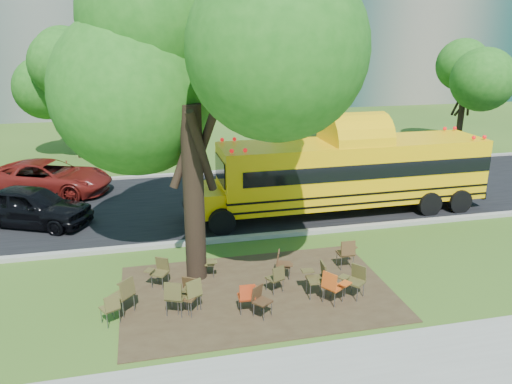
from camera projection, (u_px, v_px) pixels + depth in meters
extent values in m
plane|color=#305119|center=(217.00, 288.00, 13.38)|extent=(160.00, 160.00, 0.00)
cube|color=#382819|center=(257.00, 292.00, 13.12)|extent=(7.00, 4.50, 0.03)
cube|color=black|center=(190.00, 203.00, 19.86)|extent=(80.00, 8.00, 0.04)
cube|color=gray|center=(203.00, 242.00, 16.14)|extent=(80.00, 0.25, 0.14)
cube|color=gray|center=(181.00, 174.00, 23.64)|extent=(80.00, 0.25, 0.14)
cylinder|color=black|center=(78.00, 125.00, 26.60)|extent=(0.32, 0.32, 3.50)
sphere|color=#1D5F15|center=(73.00, 78.00, 25.84)|extent=(4.80, 4.80, 4.80)
cylinder|color=black|center=(321.00, 116.00, 27.41)|extent=(0.38, 0.38, 4.20)
sphere|color=#1D5F15|center=(324.00, 61.00, 26.51)|extent=(5.60, 5.60, 5.60)
cylinder|color=black|center=(461.00, 119.00, 28.29)|extent=(0.34, 0.34, 3.60)
sphere|color=#1D5F15|center=(466.00, 73.00, 27.50)|extent=(5.00, 5.00, 5.00)
cylinder|color=black|center=(194.00, 195.00, 13.21)|extent=(0.56, 0.56, 4.83)
sphere|color=#1D5F15|center=(188.00, 59.00, 12.13)|extent=(7.20, 7.20, 7.20)
cube|color=#FAB707|center=(353.00, 171.00, 18.57)|extent=(10.00, 2.38, 2.22)
cube|color=black|center=(360.00, 164.00, 18.55)|extent=(9.45, 2.41, 0.54)
cube|color=#FAB707|center=(205.00, 200.00, 17.54)|extent=(1.20, 2.01, 0.86)
cube|color=black|center=(352.00, 185.00, 18.74)|extent=(10.01, 2.41, 0.07)
cube|color=black|center=(351.00, 193.00, 18.85)|extent=(10.01, 2.41, 0.07)
cylinder|color=black|center=(222.00, 222.00, 16.72)|extent=(0.91, 0.28, 0.91)
cylinder|color=black|center=(212.00, 201.00, 18.81)|extent=(0.91, 0.28, 0.91)
cylinder|color=black|center=(430.00, 204.00, 18.47)|extent=(0.91, 0.28, 0.91)
cylinder|color=black|center=(399.00, 186.00, 20.56)|extent=(0.91, 0.28, 0.91)
cylinder|color=black|center=(460.00, 201.00, 18.75)|extent=(0.91, 0.28, 0.91)
cylinder|color=black|center=(426.00, 184.00, 20.84)|extent=(0.91, 0.28, 0.91)
cube|color=brown|center=(110.00, 308.00, 11.63)|extent=(0.51, 0.51, 0.05)
cube|color=brown|center=(112.00, 303.00, 11.45)|extent=(0.36, 0.25, 0.37)
cube|color=brown|center=(115.00, 299.00, 11.83)|extent=(0.30, 0.32, 0.03)
cylinder|color=slate|center=(101.00, 315.00, 11.71)|extent=(0.02, 0.02, 0.41)
cylinder|color=slate|center=(120.00, 316.00, 11.68)|extent=(0.02, 0.02, 0.41)
cube|color=#463F1E|center=(176.00, 296.00, 11.99)|extent=(0.59, 0.57, 0.05)
cube|color=#463F1E|center=(173.00, 292.00, 11.74)|extent=(0.44, 0.26, 0.43)
cube|color=#463F1E|center=(188.00, 290.00, 12.05)|extent=(0.34, 0.37, 0.03)
cylinder|color=slate|center=(172.00, 301.00, 12.27)|extent=(0.03, 0.03, 0.48)
cylinder|color=slate|center=(181.00, 310.00, 11.87)|extent=(0.03, 0.03, 0.48)
cube|color=brown|center=(190.00, 294.00, 12.13)|extent=(0.58, 0.58, 0.05)
cube|color=brown|center=(194.00, 289.00, 11.92)|extent=(0.41, 0.29, 0.42)
cube|color=brown|center=(195.00, 284.00, 12.35)|extent=(0.34, 0.37, 0.03)
cylinder|color=slate|center=(180.00, 302.00, 12.21)|extent=(0.03, 0.03, 0.47)
cylinder|color=slate|center=(201.00, 303.00, 12.19)|extent=(0.03, 0.03, 0.47)
cube|color=#473019|center=(187.00, 297.00, 12.03)|extent=(0.58, 0.58, 0.05)
cube|color=#473019|center=(190.00, 285.00, 12.13)|extent=(0.40, 0.30, 0.41)
cube|color=#473019|center=(175.00, 293.00, 11.94)|extent=(0.34, 0.36, 0.03)
cylinder|color=slate|center=(191.00, 310.00, 11.89)|extent=(0.02, 0.02, 0.46)
cylinder|color=slate|center=(185.00, 300.00, 12.31)|extent=(0.02, 0.02, 0.46)
cube|color=#A42F11|center=(246.00, 297.00, 12.09)|extent=(0.42, 0.40, 0.05)
cube|color=#A42F11|center=(247.00, 292.00, 11.86)|extent=(0.39, 0.11, 0.38)
cube|color=#A42F11|center=(255.00, 289.00, 12.22)|extent=(0.22, 0.28, 0.03)
cylinder|color=slate|center=(239.00, 302.00, 12.28)|extent=(0.02, 0.02, 0.43)
cylinder|color=slate|center=(254.00, 307.00, 12.03)|extent=(0.02, 0.02, 0.43)
cube|color=#412917|center=(263.00, 302.00, 11.89)|extent=(0.53, 0.53, 0.05)
cube|color=#412917|center=(257.00, 292.00, 11.92)|extent=(0.34, 0.30, 0.37)
cube|color=#412917|center=(261.00, 303.00, 11.62)|extent=(0.32, 0.33, 0.03)
cylinder|color=slate|center=(272.00, 309.00, 11.98)|extent=(0.02, 0.02, 0.41)
cylinder|color=slate|center=(253.00, 310.00, 11.93)|extent=(0.02, 0.02, 0.41)
cube|color=#483E1F|center=(316.00, 280.00, 12.78)|extent=(0.47, 0.49, 0.06)
cube|color=#483E1F|center=(324.00, 271.00, 12.73)|extent=(0.13, 0.45, 0.44)
cube|color=#483E1F|center=(308.00, 271.00, 12.96)|extent=(0.32, 0.26, 0.03)
cylinder|color=slate|center=(310.00, 292.00, 12.65)|extent=(0.03, 0.03, 0.50)
cylinder|color=slate|center=(321.00, 284.00, 13.06)|extent=(0.03, 0.03, 0.50)
cube|color=#C44914|center=(333.00, 287.00, 12.49)|extent=(0.59, 0.59, 0.05)
cube|color=#C44914|center=(329.00, 281.00, 12.29)|extent=(0.31, 0.40, 0.42)
cube|color=#C44914|center=(345.00, 283.00, 12.38)|extent=(0.37, 0.35, 0.03)
cylinder|color=slate|center=(331.00, 290.00, 12.80)|extent=(0.02, 0.02, 0.47)
cylinder|color=slate|center=(335.00, 300.00, 12.32)|extent=(0.02, 0.02, 0.47)
cube|color=#504522|center=(122.00, 295.00, 12.03)|extent=(0.64, 0.64, 0.06)
cube|color=#504522|center=(127.00, 288.00, 11.86)|extent=(0.38, 0.40, 0.44)
cube|color=#504522|center=(125.00, 284.00, 12.28)|extent=(0.39, 0.39, 0.03)
cylinder|color=slate|center=(112.00, 306.00, 12.04)|extent=(0.03, 0.03, 0.50)
cylinder|color=slate|center=(134.00, 303.00, 12.17)|extent=(0.03, 0.03, 0.50)
cube|color=#4C4321|center=(160.00, 273.00, 13.27)|extent=(0.53, 0.52, 0.05)
cube|color=#4C4321|center=(162.00, 264.00, 13.36)|extent=(0.37, 0.27, 0.38)
cube|color=#4C4321|center=(149.00, 270.00, 13.19)|extent=(0.31, 0.33, 0.03)
cylinder|color=slate|center=(163.00, 284.00, 13.15)|extent=(0.02, 0.02, 0.42)
cylinder|color=slate|center=(158.00, 277.00, 13.53)|extent=(0.02, 0.02, 0.42)
cube|color=#4E4822|center=(207.00, 262.00, 13.89)|extent=(0.42, 0.44, 0.05)
cube|color=#4E4822|center=(201.00, 256.00, 13.81)|extent=(0.13, 0.39, 0.38)
cube|color=#4E4822|center=(212.00, 262.00, 13.66)|extent=(0.29, 0.24, 0.03)
cylinder|color=slate|center=(213.00, 266.00, 14.13)|extent=(0.02, 0.02, 0.43)
cylinder|color=slate|center=(202.00, 272.00, 13.79)|extent=(0.02, 0.02, 0.43)
cube|color=#463D1E|center=(275.00, 278.00, 13.03)|extent=(0.50, 0.49, 0.05)
cube|color=#463D1E|center=(279.00, 274.00, 12.84)|extent=(0.37, 0.22, 0.37)
cube|color=#463D1E|center=(278.00, 270.00, 13.22)|extent=(0.28, 0.31, 0.03)
cylinder|color=slate|center=(266.00, 285.00, 13.13)|extent=(0.02, 0.02, 0.41)
cylinder|color=slate|center=(283.00, 286.00, 13.06)|extent=(0.02, 0.02, 0.41)
cube|color=#482E1A|center=(284.00, 264.00, 13.79)|extent=(0.48, 0.49, 0.05)
cube|color=#482E1A|center=(278.00, 257.00, 13.74)|extent=(0.21, 0.38, 0.37)
cube|color=#482E1A|center=(288.00, 265.00, 13.53)|extent=(0.31, 0.28, 0.03)
cylinder|color=slate|center=(290.00, 269.00, 13.98)|extent=(0.02, 0.02, 0.42)
cylinder|color=slate|center=(278.00, 273.00, 13.72)|extent=(0.02, 0.02, 0.42)
cube|color=#50371C|center=(345.00, 253.00, 14.35)|extent=(0.45, 0.43, 0.05)
cube|color=#50371C|center=(348.00, 248.00, 14.10)|extent=(0.42, 0.11, 0.42)
cube|color=#50371C|center=(352.00, 246.00, 14.50)|extent=(0.24, 0.30, 0.03)
cylinder|color=slate|center=(337.00, 258.00, 14.56)|extent=(0.03, 0.03, 0.47)
cylinder|color=slate|center=(353.00, 263.00, 14.29)|extent=(0.03, 0.03, 0.47)
cube|color=#4B4520|center=(355.00, 282.00, 12.74)|extent=(0.58, 0.58, 0.05)
cube|color=#4B4520|center=(359.00, 272.00, 12.81)|extent=(0.33, 0.38, 0.41)
cube|color=#4B4520|center=(344.00, 277.00, 12.74)|extent=(0.36, 0.35, 0.03)
cylinder|color=slate|center=(357.00, 295.00, 12.58)|extent=(0.02, 0.02, 0.45)
cylinder|color=slate|center=(352.00, 285.00, 13.04)|extent=(0.02, 0.02, 0.45)
imported|color=black|center=(31.00, 206.00, 17.47)|extent=(4.53, 3.31, 1.43)
imported|color=maroon|center=(48.00, 178.00, 20.82)|extent=(5.68, 3.96, 1.44)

